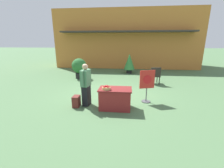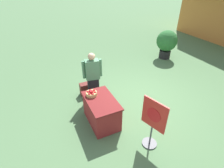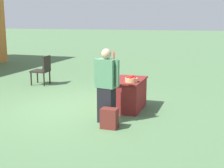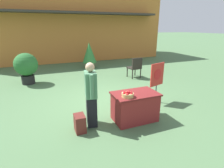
# 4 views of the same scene
# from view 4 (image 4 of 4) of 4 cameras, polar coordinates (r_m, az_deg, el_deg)

# --- Properties ---
(ground_plane) EXTENTS (120.00, 120.00, 0.00)m
(ground_plane) POSITION_cam_4_polar(r_m,az_deg,el_deg) (5.88, -2.45, -5.71)
(ground_plane) COLOR #4C7047
(storefront_building) EXTENTS (13.17, 5.37, 5.19)m
(storefront_building) POSITION_cam_4_polar(r_m,az_deg,el_deg) (14.64, -13.49, 18.59)
(storefront_building) COLOR #C67533
(storefront_building) RESTS_ON ground_plane
(display_table) EXTENTS (1.18, 0.73, 0.76)m
(display_table) POSITION_cam_4_polar(r_m,az_deg,el_deg) (4.67, 7.44, -7.31)
(display_table) COLOR maroon
(display_table) RESTS_ON ground_plane
(apple_basket) EXTENTS (0.29, 0.29, 0.16)m
(apple_basket) POSITION_cam_4_polar(r_m,az_deg,el_deg) (4.24, 5.15, -3.37)
(apple_basket) COLOR tan
(apple_basket) RESTS_ON display_table
(person_visitor) EXTENTS (0.32, 0.60, 1.61)m
(person_visitor) POSITION_cam_4_polar(r_m,az_deg,el_deg) (4.26, -6.86, -3.52)
(person_visitor) COLOR black
(person_visitor) RESTS_ON ground_plane
(backpack) EXTENTS (0.24, 0.34, 0.42)m
(backpack) POSITION_cam_4_polar(r_m,az_deg,el_deg) (4.30, -10.44, -12.50)
(backpack) COLOR maroon
(backpack) RESTS_ON ground_plane
(poster_board) EXTENTS (0.60, 0.36, 1.31)m
(poster_board) POSITION_cam_4_polar(r_m,az_deg,el_deg) (5.77, 14.40, 0.91)
(poster_board) COLOR #4C4C51
(poster_board) RESTS_ON ground_plane
(patio_chair) EXTENTS (0.60, 0.60, 0.99)m
(patio_chair) POSITION_cam_4_polar(r_m,az_deg,el_deg) (8.52, 7.61, 5.67)
(patio_chair) COLOR #28231E
(patio_chair) RESTS_ON ground_plane
(potted_plant_near_right) EXTENTS (0.97, 0.97, 1.34)m
(potted_plant_near_right) POSITION_cam_4_polar(r_m,az_deg,el_deg) (8.33, -26.22, 5.29)
(potted_plant_near_right) COLOR black
(potted_plant_near_right) RESTS_ON ground_plane
(potted_plant_near_left) EXTENTS (0.84, 0.84, 1.50)m
(potted_plant_near_left) POSITION_cam_4_polar(r_m,az_deg,el_deg) (10.69, -7.42, 9.85)
(potted_plant_near_left) COLOR black
(potted_plant_near_left) RESTS_ON ground_plane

